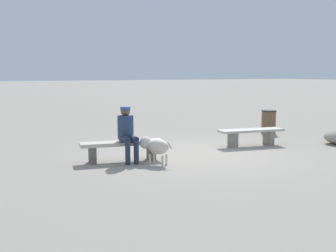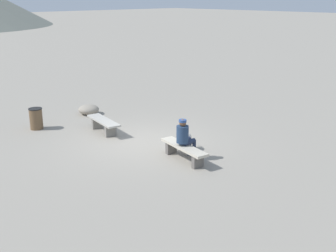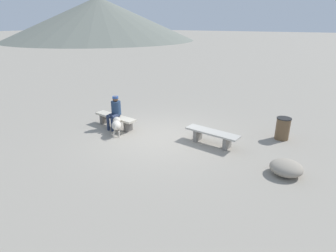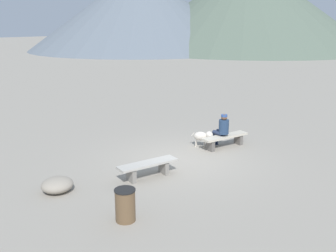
{
  "view_description": "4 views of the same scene",
  "coord_description": "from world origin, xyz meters",
  "px_view_note": "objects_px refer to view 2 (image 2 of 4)",
  "views": [
    {
      "loc": [
        5.34,
        8.18,
        1.95
      ],
      "look_at": [
        0.19,
        -1.38,
        0.54
      ],
      "focal_mm": 43.36,
      "sensor_mm": 36.0,
      "label": 1
    },
    {
      "loc": [
        10.03,
        -8.42,
        4.63
      ],
      "look_at": [
        0.1,
        1.07,
        0.36
      ],
      "focal_mm": 45.23,
      "sensor_mm": 36.0,
      "label": 2
    },
    {
      "loc": [
        -4.27,
        7.77,
        3.82
      ],
      "look_at": [
        -0.56,
        0.51,
        0.7
      ],
      "focal_mm": 29.54,
      "sensor_mm": 36.0,
      "label": 3
    },
    {
      "loc": [
        -8.47,
        -8.05,
        4.36
      ],
      "look_at": [
        0.78,
        1.53,
        0.7
      ],
      "focal_mm": 40.66,
      "sensor_mm": 36.0,
      "label": 4
    }
  ],
  "objects_px": {
    "dog": "(186,139)",
    "trash_bin": "(36,119)",
    "boulder": "(89,109)",
    "bench_right": "(184,150)",
    "seated_person": "(184,136)",
    "bench_left": "(104,123)"
  },
  "relations": [
    {
      "from": "bench_right",
      "to": "dog",
      "type": "relative_size",
      "value": 2.74
    },
    {
      "from": "bench_left",
      "to": "dog",
      "type": "distance_m",
      "value": 3.37
    },
    {
      "from": "bench_left",
      "to": "trash_bin",
      "type": "bearing_deg",
      "value": -132.33
    },
    {
      "from": "dog",
      "to": "trash_bin",
      "type": "relative_size",
      "value": 0.91
    },
    {
      "from": "bench_right",
      "to": "dog",
      "type": "distance_m",
      "value": 0.79
    },
    {
      "from": "trash_bin",
      "to": "boulder",
      "type": "relative_size",
      "value": 0.91
    },
    {
      "from": "dog",
      "to": "trash_bin",
      "type": "distance_m",
      "value": 5.74
    },
    {
      "from": "bench_right",
      "to": "trash_bin",
      "type": "bearing_deg",
      "value": -153.52
    },
    {
      "from": "bench_right",
      "to": "bench_left",
      "type": "bearing_deg",
      "value": -167.35
    },
    {
      "from": "bench_right",
      "to": "seated_person",
      "type": "bearing_deg",
      "value": 139.04
    },
    {
      "from": "bench_right",
      "to": "boulder",
      "type": "relative_size",
      "value": 2.26
    },
    {
      "from": "bench_left",
      "to": "bench_right",
      "type": "distance_m",
      "value": 3.79
    },
    {
      "from": "boulder",
      "to": "trash_bin",
      "type": "bearing_deg",
      "value": -81.56
    },
    {
      "from": "seated_person",
      "to": "trash_bin",
      "type": "height_order",
      "value": "seated_person"
    },
    {
      "from": "bench_right",
      "to": "seated_person",
      "type": "height_order",
      "value": "seated_person"
    },
    {
      "from": "trash_bin",
      "to": "boulder",
      "type": "height_order",
      "value": "trash_bin"
    },
    {
      "from": "seated_person",
      "to": "trash_bin",
      "type": "distance_m",
      "value": 5.98
    },
    {
      "from": "seated_person",
      "to": "dog",
      "type": "height_order",
      "value": "seated_person"
    },
    {
      "from": "boulder",
      "to": "bench_left",
      "type": "bearing_deg",
      "value": -21.73
    },
    {
      "from": "bench_right",
      "to": "seated_person",
      "type": "relative_size",
      "value": 1.55
    },
    {
      "from": "boulder",
      "to": "dog",
      "type": "bearing_deg",
      "value": -1.94
    },
    {
      "from": "seated_person",
      "to": "dog",
      "type": "xyz_separation_m",
      "value": [
        -0.43,
        0.51,
        -0.32
      ]
    }
  ]
}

